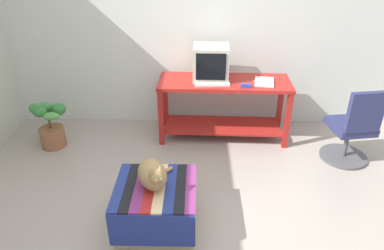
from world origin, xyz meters
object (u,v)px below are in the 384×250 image
at_px(cat, 153,174).
at_px(office_chair, 353,131).
at_px(desk, 224,99).
at_px(keyboard, 212,84).
at_px(potted_plant, 51,126).
at_px(stapler, 246,86).
at_px(book, 264,82).
at_px(ottoman_with_blanket, 156,206).
at_px(tv_monitor, 211,63).

bearing_deg(cat, office_chair, 3.43).
relative_size(desk, keyboard, 3.91).
relative_size(keyboard, potted_plant, 0.71).
distance_m(desk, stapler, 0.40).
distance_m(desk, book, 0.52).
bearing_deg(office_chair, desk, -30.57).
xyz_separation_m(keyboard, book, (0.61, 0.07, -0.00)).
bearing_deg(ottoman_with_blanket, tv_monitor, 73.27).
relative_size(book, stapler, 2.58).
xyz_separation_m(tv_monitor, potted_plant, (-1.88, -0.35, -0.66)).
height_order(ottoman_with_blanket, office_chair, office_chair).
relative_size(tv_monitor, book, 1.47).
bearing_deg(tv_monitor, office_chair, -20.20).
bearing_deg(cat, tv_monitor, 49.44).
relative_size(book, cat, 0.65).
relative_size(tv_monitor, cat, 0.95).
distance_m(tv_monitor, book, 0.66).
bearing_deg(stapler, book, -55.03).
distance_m(tv_monitor, keyboard, 0.27).
relative_size(ottoman_with_blanket, office_chair, 0.76).
distance_m(desk, cat, 1.71).
bearing_deg(ottoman_with_blanket, cat, 154.01).
relative_size(tv_monitor, potted_plant, 0.74).
xyz_separation_m(book, stapler, (-0.23, -0.14, 0.01)).
distance_m(keyboard, stapler, 0.39).
distance_m(desk, keyboard, 0.31).
xyz_separation_m(book, cat, (-1.13, -1.51, -0.22)).
xyz_separation_m(potted_plant, office_chair, (3.41, -0.26, 0.12)).
distance_m(office_chair, stapler, 1.25).
height_order(tv_monitor, keyboard, tv_monitor).
bearing_deg(ottoman_with_blanket, potted_plant, 136.98).
xyz_separation_m(tv_monitor, ottoman_with_blanket, (-0.49, -1.65, -0.73)).
bearing_deg(desk, cat, -111.55).
bearing_deg(keyboard, book, 3.69).
bearing_deg(ottoman_with_blanket, stapler, 57.24).
height_order(ottoman_with_blanket, stapler, stapler).
distance_m(tv_monitor, office_chair, 1.73).
bearing_deg(desk, keyboard, -139.18).
relative_size(book, ottoman_with_blanket, 0.42).
height_order(desk, cat, desk).
bearing_deg(potted_plant, office_chair, -4.33).
distance_m(ottoman_with_blanket, cat, 0.32).
bearing_deg(desk, ottoman_with_blanket, -111.07).
distance_m(potted_plant, stapler, 2.32).
distance_m(tv_monitor, stapler, 0.51).
relative_size(keyboard, office_chair, 0.45).
bearing_deg(office_chair, book, -37.05).
relative_size(cat, stapler, 3.98).
xyz_separation_m(desk, stapler, (0.23, -0.20, 0.26)).
height_order(keyboard, cat, keyboard).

